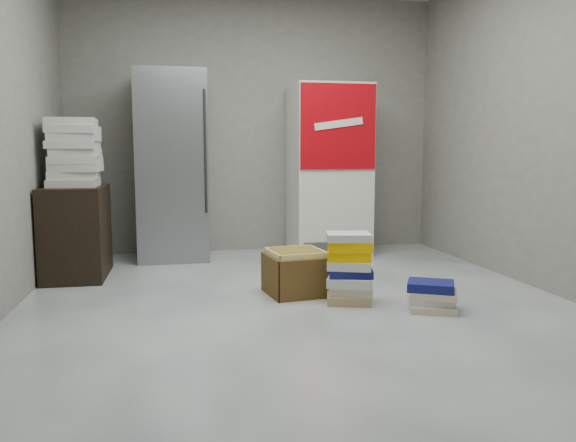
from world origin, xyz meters
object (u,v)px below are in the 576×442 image
(steel_fridge, at_px, (172,166))
(wood_shelf, at_px, (77,232))
(phonebook_stack_main, at_px, (350,268))
(cardboard_box, at_px, (296,276))
(coke_cooler, at_px, (329,170))

(steel_fridge, distance_m, wood_shelf, 1.23)
(wood_shelf, distance_m, phonebook_stack_main, 2.47)
(steel_fridge, height_order, wood_shelf, steel_fridge)
(wood_shelf, bearing_deg, cardboard_box, -28.47)
(coke_cooler, bearing_deg, cardboard_box, -112.95)
(coke_cooler, bearing_deg, steel_fridge, 179.82)
(steel_fridge, xyz_separation_m, coke_cooler, (1.65, -0.01, -0.05))
(phonebook_stack_main, distance_m, cardboard_box, 0.48)
(steel_fridge, distance_m, phonebook_stack_main, 2.48)
(coke_cooler, distance_m, wood_shelf, 2.63)
(cardboard_box, bearing_deg, steel_fridge, 110.28)
(coke_cooler, relative_size, phonebook_stack_main, 3.48)
(coke_cooler, distance_m, phonebook_stack_main, 2.14)
(wood_shelf, height_order, cardboard_box, wood_shelf)
(wood_shelf, bearing_deg, steel_fridge, 41.31)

